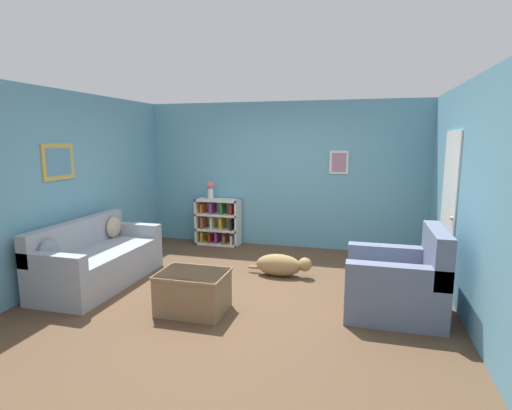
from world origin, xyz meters
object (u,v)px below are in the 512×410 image
Objects in this scene: coffee_table at (193,291)px; vase at (210,189)px; dog at (281,265)px; recliner_chair at (399,284)px; couch at (98,261)px; bookshelf at (219,222)px.

vase reaches higher than coffee_table.
vase is (-1.63, 1.43, 0.87)m from dog.
recliner_chair is at bearing 13.93° from coffee_table.
couch is at bearing 162.57° from coffee_table.
coffee_table is 0.80× the size of dog.
dog is (2.35, 0.93, -0.16)m from couch.
dog is at bearing 21.52° from couch.
recliner_chair reaches higher than dog.
recliner_chair is 3.20× the size of vase.
recliner_chair is 3.96m from vase.
bookshelf is at bearing 104.65° from coffee_table.
couch is 3.87m from recliner_chair.
recliner_chair is (3.87, 0.05, 0.03)m from couch.
bookshelf is 2.65× the size of vase.
couch is 5.79× the size of vase.
couch is 1.81× the size of recliner_chair.
vase reaches higher than recliner_chair.
bookshelf is 2.98m from coffee_table.
couch is 2.19× the size of bookshelf.
coffee_table is (0.75, -2.88, -0.17)m from bookshelf.
coffee_table reaches higher than dog.
recliner_chair reaches higher than coffee_table.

